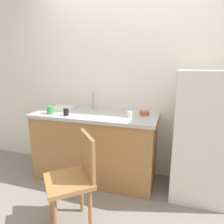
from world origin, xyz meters
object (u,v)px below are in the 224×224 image
Objects in this scene: refrigerator at (201,136)px; terracotta_bowl at (144,113)px; chair at (75,177)px; dish_tray at (63,108)px; cup_black at (66,112)px; cup_green at (50,110)px; cup_white at (130,114)px.

terracotta_bowl is at bearing 171.23° from refrigerator.
refrigerator is 1.61× the size of chair.
dish_tray is 0.31m from cup_black.
dish_tray is at bearing -176.79° from terracotta_bowl.
chair is 1.05m from cup_green.
chair is 0.90m from cup_black.
refrigerator is at bearing 4.43° from cup_white.
refrigerator reaches higher than cup_green.
dish_tray is 1.11m from terracotta_bowl.
cup_green is (-1.00, -0.12, 0.01)m from cup_white.
terracotta_bowl is (1.10, 0.06, 0.00)m from dish_tray.
refrigerator is at bearing -1.28° from dish_tray.
chair is (-1.13, -0.86, -0.22)m from refrigerator.
dish_tray is 0.96m from cup_white.
cup_green reaches higher than terracotta_bowl.
dish_tray is 2.94× the size of cup_green.
cup_black is at bearing -51.45° from dish_tray.
cup_black reaches higher than dish_tray.
chair is 7.40× the size of terracotta_bowl.
cup_black reaches higher than terracotta_bowl.
terracotta_bowl is 1.19m from cup_green.
cup_green is (-1.81, -0.18, 0.21)m from refrigerator.
chair is 1.17m from dish_tray.
refrigerator reaches higher than dish_tray.
cup_black is at bearing 173.38° from chair.
cup_black is (0.24, -0.02, -0.01)m from cup_green.
cup_green is at bearing 174.84° from cup_black.
dish_tray is at bearing 173.93° from cup_white.
dish_tray is (-1.76, 0.04, 0.19)m from refrigerator.
cup_black is (-0.77, -0.14, 0.00)m from cup_white.
cup_white is 1.01m from cup_green.
chair is at bearing -116.13° from terracotta_bowl.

